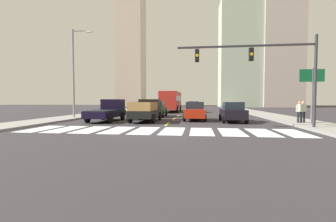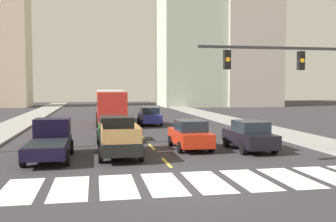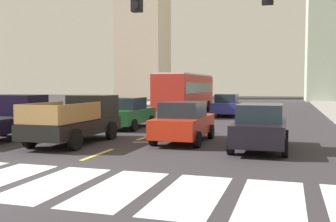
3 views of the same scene
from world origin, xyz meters
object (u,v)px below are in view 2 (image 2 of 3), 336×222
at_px(sedan_mid, 190,134).
at_px(sedan_far, 112,128).
at_px(pickup_dark, 50,141).
at_px(sedan_near_right, 250,136).
at_px(pickup_stakebed, 119,138).
at_px(sedan_near_left, 150,116).
at_px(traffic_signal_gantry, 323,75).
at_px(city_bus, 110,104).

height_order(sedan_mid, sedan_far, same).
relative_size(pickup_dark, sedan_near_right, 1.18).
bearing_deg(sedan_near_right, pickup_stakebed, -178.28).
distance_m(sedan_far, sedan_near_left, 11.00).
xyz_separation_m(pickup_dark, traffic_signal_gantry, (12.58, -4.27, 3.27)).
xyz_separation_m(sedan_mid, sedan_near_right, (3.24, -1.15, 0.00)).
relative_size(sedan_mid, sedan_near_right, 1.00).
relative_size(pickup_dark, city_bus, 0.48).
relative_size(city_bus, sedan_far, 2.45).
bearing_deg(sedan_near_left, traffic_signal_gantry, -73.32).
height_order(sedan_far, sedan_near_right, same).
distance_m(city_bus, sedan_near_right, 18.68).
height_order(city_bus, sedan_near_left, city_bus).
bearing_deg(traffic_signal_gantry, sedan_mid, 129.44).
bearing_deg(pickup_stakebed, traffic_signal_gantry, -28.73).
height_order(city_bus, traffic_signal_gantry, traffic_signal_gantry).
bearing_deg(pickup_stakebed, sedan_mid, 14.68).
relative_size(sedan_far, sedan_near_left, 1.00).
bearing_deg(pickup_stakebed, pickup_dark, -177.00).
xyz_separation_m(pickup_stakebed, sedan_near_left, (3.91, 15.86, -0.08)).
height_order(sedan_near_left, traffic_signal_gantry, traffic_signal_gantry).
bearing_deg(traffic_signal_gantry, sedan_near_left, 104.19).
bearing_deg(sedan_near_right, sedan_far, 144.97).
bearing_deg(pickup_dark, sedan_mid, 11.90).
relative_size(sedan_far, sedan_near_right, 1.00).
bearing_deg(sedan_near_right, traffic_signal_gantry, -70.83).
bearing_deg(traffic_signal_gantry, pickup_stakebed, 153.24).
distance_m(sedan_near_right, sedan_near_left, 16.13).
height_order(pickup_stakebed, city_bus, city_bus).
height_order(pickup_stakebed, pickup_dark, same).
xyz_separation_m(city_bus, traffic_signal_gantry, (8.84, -21.88, 2.24)).
relative_size(pickup_dark, sedan_mid, 1.18).
bearing_deg(pickup_dark, traffic_signal_gantry, -18.36).
xyz_separation_m(city_bus, sedan_far, (-0.36, -11.68, -1.09)).
bearing_deg(pickup_dark, sedan_near_right, 2.66).
relative_size(sedan_mid, traffic_signal_gantry, 0.50).
xyz_separation_m(city_bus, sedan_mid, (4.02, -16.03, -1.09)).
xyz_separation_m(sedan_near_right, sedan_near_left, (-3.60, 15.73, 0.00)).
relative_size(pickup_stakebed, sedan_near_left, 1.18).
relative_size(pickup_dark, sedan_far, 1.18).
xyz_separation_m(city_bus, sedan_near_left, (3.67, -1.44, -1.09)).
distance_m(city_bus, traffic_signal_gantry, 23.70).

